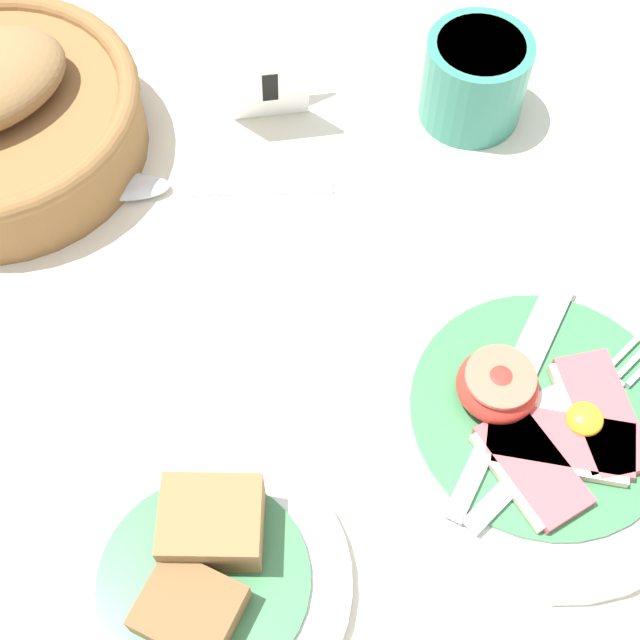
% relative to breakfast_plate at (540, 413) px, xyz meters
% --- Properties ---
extents(ground_plane, '(3.00, 3.00, 0.00)m').
position_rel_breakfast_plate_xyz_m(ground_plane, '(-0.12, 0.00, -0.01)').
color(ground_plane, beige).
extents(breakfast_plate, '(0.24, 0.24, 0.04)m').
position_rel_breakfast_plate_xyz_m(breakfast_plate, '(0.00, 0.00, 0.00)').
color(breakfast_plate, silver).
rests_on(breakfast_plate, ground_plane).
extents(bread_plate, '(0.17, 0.17, 0.05)m').
position_rel_breakfast_plate_xyz_m(bread_plate, '(-0.23, -0.03, 0.00)').
color(bread_plate, silver).
rests_on(bread_plate, ground_plane).
extents(sugar_cup, '(0.08, 0.08, 0.07)m').
position_rel_breakfast_plate_xyz_m(sugar_cup, '(0.06, 0.26, 0.03)').
color(sugar_cup, '#337F6B').
rests_on(sugar_cup, ground_plane).
extents(number_card, '(0.07, 0.05, 0.07)m').
position_rel_breakfast_plate_xyz_m(number_card, '(-0.09, 0.31, 0.03)').
color(number_card, white).
rests_on(number_card, ground_plane).
extents(teaspoon_by_saucer, '(0.19, 0.07, 0.01)m').
position_rel_breakfast_plate_xyz_m(teaspoon_by_saucer, '(-0.19, 0.26, -0.01)').
color(teaspoon_by_saucer, silver).
rests_on(teaspoon_by_saucer, ground_plane).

